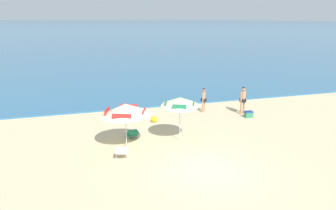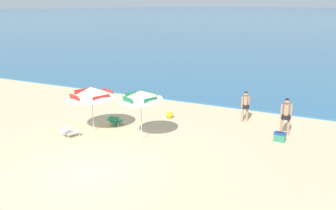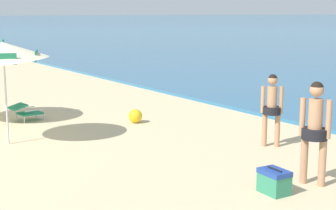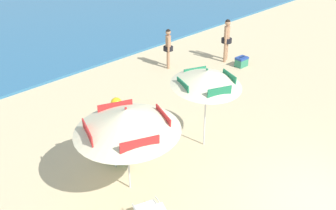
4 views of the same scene
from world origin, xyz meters
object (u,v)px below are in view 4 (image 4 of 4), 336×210
object	(u,v)px
beach_umbrella_striped_second	(207,78)
person_standing_near_shore	(227,37)
beach_umbrella_striped_main	(126,120)
person_standing_beside	(168,46)
beach_ball	(116,103)
cooler_box	(241,62)
lounge_chair_under_umbrella	(117,152)

from	to	relation	value
beach_umbrella_striped_second	person_standing_near_shore	bearing A→B (deg)	32.15
beach_umbrella_striped_main	person_standing_beside	bearing A→B (deg)	37.54
beach_umbrella_striped_main	beach_umbrella_striped_second	world-z (taller)	beach_umbrella_striped_second
beach_ball	beach_umbrella_striped_main	bearing A→B (deg)	-124.73
beach_umbrella_striped_main	person_standing_near_shore	xyz separation A→B (m)	(8.37, 3.49, -0.85)
cooler_box	person_standing_beside	bearing A→B (deg)	136.08
lounge_chair_under_umbrella	beach_ball	bearing A→B (deg)	51.52
cooler_box	beach_ball	distance (m)	5.98
lounge_chair_under_umbrella	person_standing_beside	bearing A→B (deg)	32.83
person_standing_near_shore	beach_ball	xyz separation A→B (m)	(-5.98, -0.05, -0.85)
beach_ball	beach_umbrella_striped_second	bearing A→B (deg)	-84.37
person_standing_near_shore	beach_ball	world-z (taller)	person_standing_near_shore
beach_umbrella_striped_main	lounge_chair_under_umbrella	xyz separation A→B (m)	(0.52, 1.09, -1.61)
person_standing_beside	lounge_chair_under_umbrella	bearing A→B (deg)	-147.17
beach_umbrella_striped_main	cooler_box	size ratio (longest dim) A/B	5.90
beach_umbrella_striped_second	lounge_chair_under_umbrella	size ratio (longest dim) A/B	2.74
beach_umbrella_striped_main	beach_umbrella_striped_second	distance (m)	2.74
beach_umbrella_striped_second	cooler_box	world-z (taller)	beach_umbrella_striped_second
beach_umbrella_striped_second	cooler_box	bearing A→B (deg)	25.63
person_standing_beside	beach_ball	xyz separation A→B (m)	(-3.75, -1.27, -0.74)
cooler_box	lounge_chair_under_umbrella	bearing A→B (deg)	-168.82
beach_umbrella_striped_second	cooler_box	size ratio (longest dim) A/B	4.84
cooler_box	beach_ball	xyz separation A→B (m)	(-5.92, 0.82, -0.02)
person_standing_beside	person_standing_near_shore	bearing A→B (deg)	-28.86
lounge_chair_under_umbrella	person_standing_beside	world-z (taller)	person_standing_beside
person_standing_near_shore	cooler_box	world-z (taller)	person_standing_near_shore
person_standing_beside	beach_ball	distance (m)	4.03
person_standing_beside	beach_ball	world-z (taller)	person_standing_beside
beach_umbrella_striped_main	beach_ball	size ratio (longest dim) A/B	8.11
lounge_chair_under_umbrella	cooler_box	distance (m)	7.95
beach_umbrella_striped_second	person_standing_near_shore	distance (m)	6.73
beach_umbrella_striped_main	person_standing_beside	xyz separation A→B (m)	(6.14, 4.72, -0.96)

